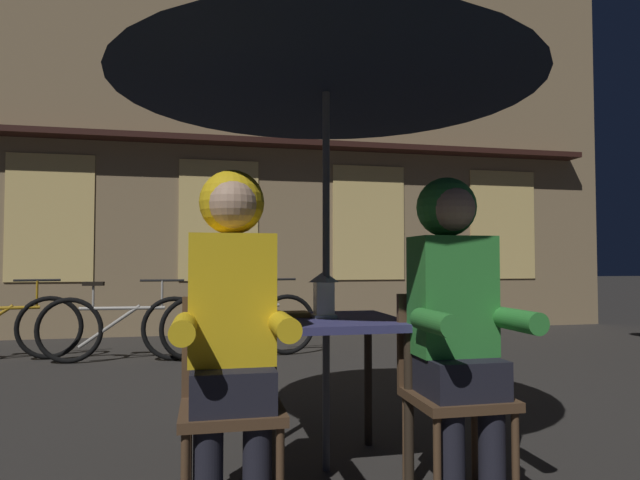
{
  "coord_description": "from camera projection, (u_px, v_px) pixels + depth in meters",
  "views": [
    {
      "loc": [
        -0.58,
        -2.62,
        1.02
      ],
      "look_at": [
        0.0,
        0.15,
        1.13
      ],
      "focal_mm": 30.32,
      "sensor_mm": 36.0,
      "label": 1
    }
  ],
  "objects": [
    {
      "name": "ground_plane",
      "position": [
        326.0,
        470.0,
        2.64
      ],
      "size": [
        60.0,
        60.0,
        0.0
      ],
      "primitive_type": "plane",
      "color": "#2D2B28"
    },
    {
      "name": "cafe_table",
      "position": [
        326.0,
        339.0,
        2.66
      ],
      "size": [
        0.72,
        0.72,
        0.74
      ],
      "color": "navy",
      "rests_on": "ground_plane"
    },
    {
      "name": "patio_umbrella",
      "position": [
        326.0,
        55.0,
        2.72
      ],
      "size": [
        2.1,
        2.1,
        2.31
      ],
      "color": "#4C4C51",
      "rests_on": "ground_plane"
    },
    {
      "name": "lantern",
      "position": [
        324.0,
        293.0,
        2.69
      ],
      "size": [
        0.11,
        0.11,
        0.23
      ],
      "color": "white",
      "rests_on": "cafe_table"
    },
    {
      "name": "chair_left",
      "position": [
        231.0,
        392.0,
        2.2
      ],
      "size": [
        0.4,
        0.4,
        0.87
      ],
      "color": "#513823",
      "rests_on": "ground_plane"
    },
    {
      "name": "chair_right",
      "position": [
        450.0,
        381.0,
        2.39
      ],
      "size": [
        0.4,
        0.4,
        0.87
      ],
      "color": "#513823",
      "rests_on": "ground_plane"
    },
    {
      "name": "person_left_hooded",
      "position": [
        232.0,
        305.0,
        2.16
      ],
      "size": [
        0.45,
        0.56,
        1.4
      ],
      "color": "black",
      "rests_on": "ground_plane"
    },
    {
      "name": "person_right_hooded",
      "position": [
        455.0,
        301.0,
        2.35
      ],
      "size": [
        0.45,
        0.56,
        1.4
      ],
      "color": "black",
      "rests_on": "ground_plane"
    },
    {
      "name": "shopfront_building",
      "position": [
        293.0,
        125.0,
        8.18
      ],
      "size": [
        10.0,
        0.93,
        6.2
      ],
      "color": "#937A56",
      "rests_on": "ground_plane"
    },
    {
      "name": "bicycle_second",
      "position": [
        122.0,
        328.0,
        5.48
      ],
      "size": [
        1.68,
        0.14,
        0.84
      ],
      "color": "black",
      "rests_on": "ground_plane"
    },
    {
      "name": "bicycle_third",
      "position": [
        241.0,
        325.0,
        5.73
      ],
      "size": [
        1.67,
        0.31,
        0.84
      ],
      "color": "black",
      "rests_on": "ground_plane"
    },
    {
      "name": "book",
      "position": [
        289.0,
        314.0,
        2.73
      ],
      "size": [
        0.2,
        0.14,
        0.02
      ],
      "primitive_type": "cube",
      "rotation": [
        0.0,
        0.0,
        0.01
      ],
      "color": "olive",
      "rests_on": "cafe_table"
    }
  ]
}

